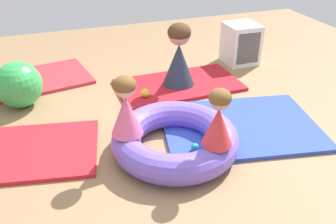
{
  "coord_description": "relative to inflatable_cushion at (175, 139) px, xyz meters",
  "views": [
    {
      "loc": [
        -1.09,
        -2.71,
        2.03
      ],
      "look_at": [
        -0.11,
        0.1,
        0.31
      ],
      "focal_mm": 39.12,
      "sensor_mm": 36.0,
      "label": 1
    }
  ],
  "objects": [
    {
      "name": "gym_mat_near_right",
      "position": [
        0.77,
        0.16,
        -0.11
      ],
      "size": [
        1.75,
        1.39,
        0.04
      ],
      "primitive_type": "cube",
      "rotation": [
        0.0,
        0.0,
        -0.18
      ],
      "color": "#2D47B7",
      "rests_on": "ground"
    },
    {
      "name": "storage_cube",
      "position": [
        1.63,
        1.72,
        0.15
      ],
      "size": [
        0.44,
        0.44,
        0.56
      ],
      "color": "silver",
      "rests_on": "ground"
    },
    {
      "name": "gym_mat_far_right",
      "position": [
        -1.34,
        0.42,
        -0.11
      ],
      "size": [
        1.47,
        1.12,
        0.04
      ],
      "primitive_type": "cube",
      "rotation": [
        0.0,
        0.0,
        -0.19
      ],
      "color": "red",
      "rests_on": "ground"
    },
    {
      "name": "child_in_pink",
      "position": [
        -0.43,
        0.04,
        0.4
      ],
      "size": [
        0.37,
        0.37,
        0.54
      ],
      "rotation": [
        0.0,
        0.0,
        3.59
      ],
      "color": "#E5608E",
      "rests_on": "inflatable_cushion"
    },
    {
      "name": "play_ball_yellow",
      "position": [
        0.02,
        1.07,
        -0.04
      ],
      "size": [
        0.1,
        0.1,
        0.1
      ],
      "primitive_type": "sphere",
      "color": "yellow",
      "rests_on": "gym_mat_front"
    },
    {
      "name": "play_ball_teal",
      "position": [
        0.16,
        -0.1,
        -0.06
      ],
      "size": [
        0.07,
        0.07,
        0.07
      ],
      "primitive_type": "sphere",
      "color": "teal",
      "rests_on": "gym_mat_near_right"
    },
    {
      "name": "ground_plane",
      "position": [
        0.11,
        0.1,
        -0.13
      ],
      "size": [
        8.0,
        8.0,
        0.0
      ],
      "primitive_type": "plane",
      "color": "#93704C"
    },
    {
      "name": "play_ball_red",
      "position": [
        -1.54,
        1.66,
        -0.04
      ],
      "size": [
        0.1,
        0.1,
        0.1
      ],
      "primitive_type": "sphere",
      "color": "red",
      "rests_on": "gym_mat_center_rear"
    },
    {
      "name": "gym_mat_center_rear",
      "position": [
        -1.19,
        2.02,
        -0.11
      ],
      "size": [
        1.47,
        1.1,
        0.04
      ],
      "primitive_type": "cube",
      "rotation": [
        0.0,
        0.0,
        0.18
      ],
      "color": "red",
      "rests_on": "ground"
    },
    {
      "name": "child_in_red",
      "position": [
        0.23,
        -0.36,
        0.38
      ],
      "size": [
        0.35,
        0.35,
        0.51
      ],
      "rotation": [
        0.0,
        0.0,
        0.46
      ],
      "color": "red",
      "rests_on": "inflatable_cushion"
    },
    {
      "name": "gym_mat_front",
      "position": [
        0.51,
        1.28,
        -0.11
      ],
      "size": [
        1.55,
        0.86,
        0.04
      ],
      "primitive_type": "cube",
      "rotation": [
        0.0,
        0.0,
        0.02
      ],
      "color": "#B21923",
      "rests_on": "ground"
    },
    {
      "name": "adult_seated",
      "position": [
        0.51,
        1.28,
        0.28
      ],
      "size": [
        0.52,
        0.52,
        0.77
      ],
      "rotation": [
        0.0,
        0.0,
        1.99
      ],
      "color": "#232D3D",
      "rests_on": "gym_mat_front"
    },
    {
      "name": "inflatable_cushion",
      "position": [
        0.0,
        0.0,
        0.0
      ],
      "size": [
        1.17,
        1.17,
        0.27
      ],
      "primitive_type": "torus",
      "color": "#7056D1",
      "rests_on": "ground"
    },
    {
      "name": "exercise_ball_large",
      "position": [
        -1.34,
        1.4,
        0.13
      ],
      "size": [
        0.52,
        0.52,
        0.52
      ],
      "primitive_type": "sphere",
      "color": "green",
      "rests_on": "ground"
    }
  ]
}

